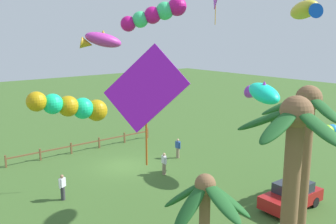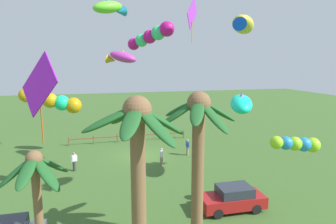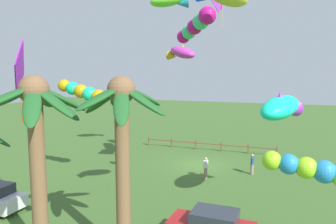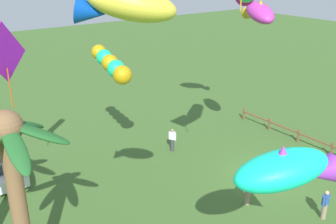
% 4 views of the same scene
% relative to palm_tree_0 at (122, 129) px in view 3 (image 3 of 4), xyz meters
% --- Properties ---
extents(ground_plane, '(120.00, 120.00, 0.00)m').
position_rel_palm_tree_0_xyz_m(ground_plane, '(0.59, -14.27, -5.44)').
color(ground_plane, '#3D6028').
extents(palm_tree_0, '(3.85, 3.93, 7.60)m').
position_rel_palm_tree_0_xyz_m(palm_tree_0, '(0.00, 0.00, 0.00)').
color(palm_tree_0, brown).
rests_on(palm_tree_0, ground).
extents(palm_tree_1, '(4.27, 4.31, 7.63)m').
position_rel_palm_tree_0_xyz_m(palm_tree_1, '(3.07, 1.37, 0.08)').
color(palm_tree_1, brown).
rests_on(palm_tree_1, ground).
extents(rail_fence, '(13.13, 0.12, 0.95)m').
position_rel_palm_tree_0_xyz_m(rail_fence, '(1.05, -19.58, -4.85)').
color(rail_fence, brown).
rests_on(rail_fence, ground).
extents(spectator_0, '(0.29, 0.54, 1.59)m').
position_rel_palm_tree_0_xyz_m(spectator_0, '(-0.78, -11.08, -4.63)').
color(spectator_0, gray).
rests_on(spectator_0, ground).
extents(spectator_1, '(0.27, 0.55, 1.59)m').
position_rel_palm_tree_0_xyz_m(spectator_1, '(-3.87, -13.23, -4.63)').
color(spectator_1, gray).
rests_on(spectator_1, ground).
extents(spectator_2, '(0.50, 0.38, 1.59)m').
position_rel_palm_tree_0_xyz_m(spectator_2, '(6.52, -11.63, -4.63)').
color(spectator_2, '#38383D').
rests_on(spectator_2, ground).
extents(kite_tube_1, '(3.91, 1.08, 1.75)m').
position_rel_palm_tree_0_xyz_m(kite_tube_1, '(7.34, -7.83, 0.92)').
color(kite_tube_1, '#BD930F').
extents(kite_fish_3, '(2.76, 3.85, 1.67)m').
position_rel_palm_tree_0_xyz_m(kite_fish_3, '(-5.89, -6.83, 0.42)').
color(kite_fish_3, '#13EBBD').
extents(kite_fish_4, '(3.37, 2.53, 1.47)m').
position_rel_palm_tree_0_xyz_m(kite_fish_4, '(3.10, -13.82, 8.07)').
color(kite_fish_4, '#65DB2D').
extents(kite_fish_5, '(3.07, 2.15, 1.46)m').
position_rel_palm_tree_0_xyz_m(kite_fish_5, '(2.18, -14.17, 3.91)').
color(kite_fish_5, '#C134AA').
extents(kite_tube_6, '(3.42, 0.92, 1.19)m').
position_rel_palm_tree_0_xyz_m(kite_tube_6, '(-7.13, -1.97, -1.43)').
color(kite_tube_6, '#97E320').
extents(kite_diamond_7, '(1.98, 2.52, 4.37)m').
position_rel_palm_tree_0_xyz_m(kite_diamond_7, '(7.17, -2.02, 2.37)').
color(kite_diamond_7, '#A718D4').
extents(kite_tube_8, '(3.41, 3.19, 2.14)m').
position_rel_palm_tree_0_xyz_m(kite_tube_8, '(0.01, -10.91, 5.55)').
color(kite_tube_8, '#C4117C').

